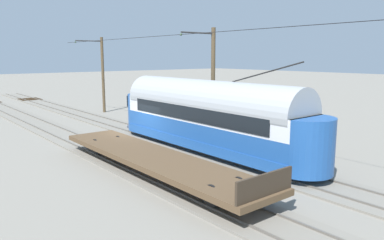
{
  "coord_description": "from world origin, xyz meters",
  "views": [
    {
      "loc": [
        11.95,
        20.45,
        5.66
      ],
      "look_at": [
        -2.7,
        2.5,
        1.7
      ],
      "focal_mm": 35.1,
      "sensor_mm": 36.0,
      "label": 1
    }
  ],
  "objects_px": {
    "catenary_pole_foreground": "(102,74)",
    "catenary_pole_mid_near": "(212,82)",
    "vintage_streetcar": "(207,115)",
    "flatcar_adjacent": "(155,159)"
  },
  "relations": [
    {
      "from": "vintage_streetcar",
      "to": "flatcar_adjacent",
      "type": "relative_size",
      "value": 1.14
    },
    {
      "from": "catenary_pole_foreground",
      "to": "catenary_pole_mid_near",
      "type": "xyz_separation_m",
      "value": [
        0.0,
        16.43,
        0.0
      ]
    },
    {
      "from": "catenary_pole_foreground",
      "to": "flatcar_adjacent",
      "type": "bearing_deg",
      "value": 70.17
    },
    {
      "from": "vintage_streetcar",
      "to": "catenary_pole_mid_near",
      "type": "bearing_deg",
      "value": -136.56
    },
    {
      "from": "vintage_streetcar",
      "to": "flatcar_adjacent",
      "type": "xyz_separation_m",
      "value": [
        4.84,
        1.75,
        -1.39
      ]
    },
    {
      "from": "catenary_pole_mid_near",
      "to": "flatcar_adjacent",
      "type": "bearing_deg",
      "value": 29.57
    },
    {
      "from": "catenary_pole_mid_near",
      "to": "vintage_streetcar",
      "type": "bearing_deg",
      "value": 43.44
    },
    {
      "from": "catenary_pole_mid_near",
      "to": "catenary_pole_foreground",
      "type": "bearing_deg",
      "value": -90.0
    },
    {
      "from": "vintage_streetcar",
      "to": "catenary_pole_foreground",
      "type": "distance_m",
      "value": 19.15
    },
    {
      "from": "vintage_streetcar",
      "to": "catenary_pole_mid_near",
      "type": "height_order",
      "value": "catenary_pole_mid_near"
    }
  ]
}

